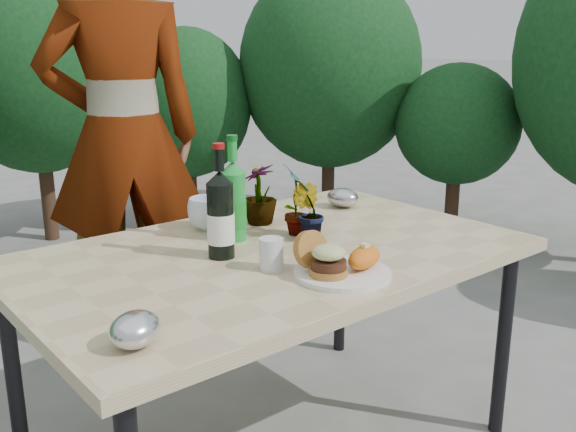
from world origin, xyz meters
TOP-DOWN VIEW (x-y plane):
  - patio_table at (0.00, 0.00)m, footprint 1.60×1.00m
  - shrub_hedge at (0.26, 1.68)m, footprint 6.88×5.01m
  - dinner_plate at (0.01, -0.31)m, footprint 0.28×0.28m
  - burger_stack at (-0.04, -0.29)m, footprint 0.11×0.16m
  - sweet_potato at (0.08, -0.33)m, footprint 0.17×0.12m
  - grilled_veg at (0.03, -0.22)m, footprint 0.08×0.05m
  - wine_bottle at (-0.16, 0.05)m, footprint 0.09×0.09m
  - sparkling_water at (-0.03, 0.17)m, footprint 0.09×0.09m
  - plastic_cup at (-0.11, -0.14)m, footprint 0.07×0.07m
  - seedling_left at (0.17, 0.08)m, footprint 0.15×0.16m
  - seedling_mid at (0.16, 0.01)m, footprint 0.12×0.13m
  - seedling_right at (0.16, 0.27)m, footprint 0.14×0.14m
  - blue_bowl at (-0.03, 0.33)m, footprint 0.19×0.19m
  - foil_packet_left at (-0.65, -0.34)m, footprint 0.17×0.16m
  - foil_packet_right at (0.56, 0.25)m, footprint 0.14×0.16m
  - person at (0.04, 1.13)m, footprint 0.83×0.67m

SIDE VIEW (x-z plane):
  - patio_table at x=0.00m, z-range 0.32..1.07m
  - dinner_plate at x=0.01m, z-range 0.75..0.76m
  - grilled_veg at x=0.03m, z-range 0.76..0.79m
  - foil_packet_left at x=-0.65m, z-range 0.75..0.83m
  - foil_packet_right at x=0.56m, z-range 0.75..0.83m
  - sweet_potato at x=0.08m, z-range 0.77..0.83m
  - plastic_cup at x=-0.11m, z-range 0.75..0.84m
  - blue_bowl at x=-0.03m, z-range 0.75..0.86m
  - burger_stack at x=-0.04m, z-range 0.75..0.87m
  - seedling_mid at x=0.16m, z-range 0.75..0.94m
  - seedling_right at x=0.16m, z-range 0.75..0.97m
  - seedling_left at x=0.17m, z-range 0.75..1.00m
  - sparkling_water at x=-0.03m, z-range 0.70..1.06m
  - wine_bottle at x=-0.16m, z-range 0.70..1.06m
  - person at x=0.04m, z-range 0.00..1.96m
  - shrub_hedge at x=0.26m, z-range 0.07..2.22m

